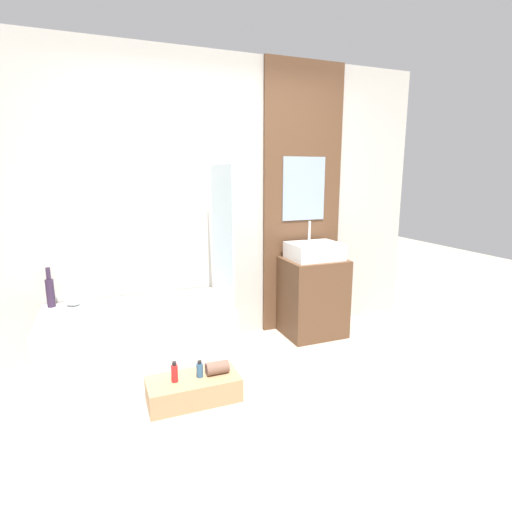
{
  "coord_description": "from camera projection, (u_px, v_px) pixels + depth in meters",
  "views": [
    {
      "loc": [
        -1.03,
        -1.99,
        1.56
      ],
      "look_at": [
        0.04,
        0.69,
        0.96
      ],
      "focal_mm": 28.0,
      "sensor_mm": 36.0,
      "label": 1
    }
  ],
  "objects": [
    {
      "name": "towel_roll",
      "position": [
        217.0,
        368.0,
        2.83
      ],
      "size": [
        0.16,
        0.09,
        0.09
      ],
      "primitive_type": "cylinder",
      "rotation": [
        0.0,
        1.57,
        0.0
      ],
      "color": "brown",
      "rests_on": "wooden_step_bench"
    },
    {
      "name": "bathtub",
      "position": [
        139.0,
        338.0,
        3.21
      ],
      "size": [
        1.43,
        0.75,
        0.51
      ],
      "color": "white",
      "rests_on": "ground_plane"
    },
    {
      "name": "vanity_cabinet",
      "position": [
        313.0,
        297.0,
        3.89
      ],
      "size": [
        0.57,
        0.47,
        0.76
      ],
      "primitive_type": "cube",
      "color": "brown",
      "rests_on": "ground_plane"
    },
    {
      "name": "ground_plane",
      "position": [
        291.0,
        428.0,
        2.5
      ],
      "size": [
        12.0,
        12.0,
        0.0
      ],
      "primitive_type": "plane",
      "color": "#A39989"
    },
    {
      "name": "wall_tiled_back",
      "position": [
        217.0,
        202.0,
        3.67
      ],
      "size": [
        4.2,
        0.06,
        2.6
      ],
      "primitive_type": "cube",
      "color": "#B7B2A8",
      "rests_on": "ground_plane"
    },
    {
      "name": "vase_tall_dark",
      "position": [
        50.0,
        291.0,
        3.17
      ],
      "size": [
        0.06,
        0.06,
        0.32
      ],
      "color": "#2D1E33",
      "rests_on": "bathtub"
    },
    {
      "name": "wooden_step_bench",
      "position": [
        194.0,
        389.0,
        2.79
      ],
      "size": [
        0.63,
        0.3,
        0.17
      ],
      "primitive_type": "cube",
      "color": "#A87F56",
      "rests_on": "ground_plane"
    },
    {
      "name": "sink",
      "position": [
        314.0,
        251.0,
        3.8
      ],
      "size": [
        0.48,
        0.38,
        0.35
      ],
      "color": "white",
      "rests_on": "vanity_cabinet"
    },
    {
      "name": "vase_round_light",
      "position": [
        73.0,
        298.0,
        3.21
      ],
      "size": [
        0.13,
        0.13,
        0.13
      ],
      "primitive_type": "sphere",
      "color": "silver",
      "rests_on": "bathtub"
    },
    {
      "name": "wall_wood_accent",
      "position": [
        303.0,
        200.0,
        3.94
      ],
      "size": [
        0.83,
        0.04,
        2.6
      ],
      "color": "brown",
      "rests_on": "ground_plane"
    },
    {
      "name": "glass_shower_screen",
      "position": [
        222.0,
        235.0,
        3.23
      ],
      "size": [
        0.01,
        0.57,
        1.12
      ],
      "primitive_type": "cube",
      "color": "silver",
      "rests_on": "bathtub"
    },
    {
      "name": "bottle_soap_secondary",
      "position": [
        200.0,
        370.0,
        2.78
      ],
      "size": [
        0.05,
        0.05,
        0.12
      ],
      "color": "#2D567A",
      "rests_on": "wooden_step_bench"
    },
    {
      "name": "bottle_soap_primary",
      "position": [
        175.0,
        373.0,
        2.71
      ],
      "size": [
        0.05,
        0.05,
        0.15
      ],
      "color": "red",
      "rests_on": "wooden_step_bench"
    }
  ]
}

